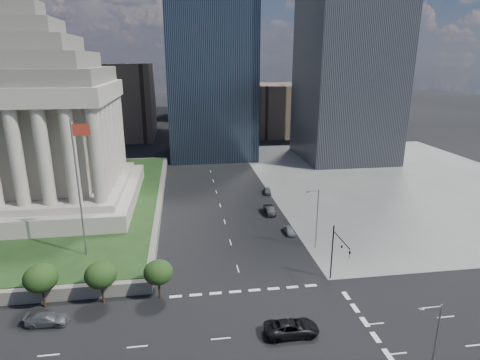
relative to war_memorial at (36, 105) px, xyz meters
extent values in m
plane|color=black|center=(34.00, 52.00, -21.40)|extent=(500.00, 500.00, 0.00)
cube|color=slate|center=(80.00, 12.00, -21.38)|extent=(68.00, 90.00, 0.03)
cylinder|color=slate|center=(12.00, -24.00, -9.50)|extent=(0.24, 0.24, 20.00)
cube|color=#9C2E1C|center=(13.20, -24.00, -1.00)|extent=(2.40, 0.05, 1.60)
cube|color=black|center=(36.00, 47.00, 8.60)|extent=(26.00, 26.00, 60.00)
cube|color=#503E37|center=(66.00, 82.00, -11.40)|extent=(20.00, 30.00, 20.00)
cube|color=#503E37|center=(4.00, 82.00, -7.40)|extent=(24.00, 30.00, 28.00)
cylinder|color=black|center=(46.50, -32.50, -17.40)|extent=(0.18, 0.18, 8.00)
cylinder|color=black|center=(46.50, -35.25, -14.20)|extent=(0.14, 5.50, 0.14)
cube|color=black|center=(46.50, -38.00, -15.00)|extent=(0.30, 0.30, 1.10)
cylinder|color=slate|center=(47.50, -54.00, -16.40)|extent=(0.16, 0.16, 10.00)
cylinder|color=slate|center=(46.60, -54.00, -11.60)|extent=(1.80, 0.12, 0.12)
cube|color=slate|center=(45.70, -54.00, -11.70)|extent=(0.50, 0.22, 0.14)
cylinder|color=slate|center=(47.50, -23.00, -16.40)|extent=(0.16, 0.16, 10.00)
cylinder|color=slate|center=(46.60, -23.00, -11.60)|extent=(1.80, 0.12, 0.12)
cube|color=slate|center=(45.70, -23.00, -11.70)|extent=(0.50, 0.22, 0.14)
imported|color=black|center=(37.89, -43.41, -20.55)|extent=(6.14, 2.83, 1.71)
imported|color=#4D5053|center=(10.33, -37.64, -20.71)|extent=(2.22, 4.89, 1.39)
imported|color=#93969B|center=(44.70, -17.04, -20.77)|extent=(3.71, 1.55, 1.26)
imported|color=black|center=(43.28, -7.19, -20.61)|extent=(1.70, 4.80, 1.58)
imported|color=#5A5C62|center=(45.50, 5.14, -20.76)|extent=(1.95, 3.90, 1.28)
camera|label=1|loc=(26.75, -80.12, 8.07)|focal=30.00mm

